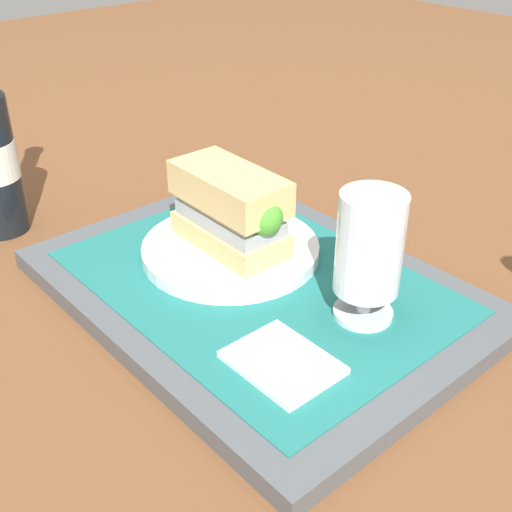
# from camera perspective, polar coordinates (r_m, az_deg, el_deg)

# --- Properties ---
(ground_plane) EXTENTS (3.00, 3.00, 0.00)m
(ground_plane) POSITION_cam_1_polar(r_m,az_deg,el_deg) (0.68, 0.00, -3.60)
(ground_plane) COLOR brown
(tray) EXTENTS (0.44, 0.32, 0.02)m
(tray) POSITION_cam_1_polar(r_m,az_deg,el_deg) (0.68, 0.00, -2.91)
(tray) COLOR #4C5156
(tray) RESTS_ON ground_plane
(placemat) EXTENTS (0.38, 0.27, 0.00)m
(placemat) POSITION_cam_1_polar(r_m,az_deg,el_deg) (0.67, 0.00, -2.15)
(placemat) COLOR #1E6B66
(placemat) RESTS_ON tray
(plate) EXTENTS (0.19, 0.19, 0.01)m
(plate) POSITION_cam_1_polar(r_m,az_deg,el_deg) (0.71, -2.21, 0.56)
(plate) COLOR white
(plate) RESTS_ON placemat
(sandwich) EXTENTS (0.13, 0.07, 0.08)m
(sandwich) POSITION_cam_1_polar(r_m,az_deg,el_deg) (0.68, -2.11, 4.07)
(sandwich) COLOR tan
(sandwich) RESTS_ON plate
(beer_glass) EXTENTS (0.06, 0.06, 0.12)m
(beer_glass) POSITION_cam_1_polar(r_m,az_deg,el_deg) (0.59, 9.72, 0.26)
(beer_glass) COLOR silver
(beer_glass) RESTS_ON placemat
(napkin_folded) EXTENTS (0.09, 0.07, 0.01)m
(napkin_folded) POSITION_cam_1_polar(r_m,az_deg,el_deg) (0.56, 2.30, -9.16)
(napkin_folded) COLOR white
(napkin_folded) RESTS_ON placemat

